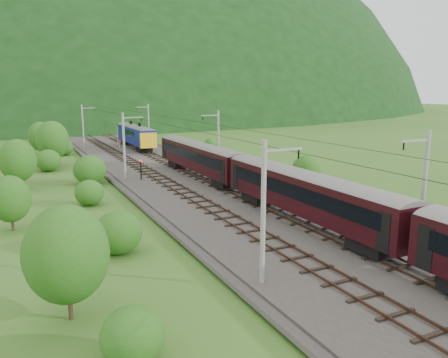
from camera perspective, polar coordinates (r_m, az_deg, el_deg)
name	(u,v)px	position (r m, az deg, el deg)	size (l,w,h in m)	color
ground	(348,268)	(28.75, 15.84, -11.10)	(600.00, 600.00, 0.00)	#34591C
railbed	(264,223)	(36.25, 5.28, -5.70)	(14.00, 220.00, 0.30)	#38332D
track_left	(238,224)	(35.05, 1.91, -5.89)	(2.40, 220.00, 0.27)	brown
track_right	(289,216)	(37.44, 8.44, -4.87)	(2.40, 220.00, 0.27)	brown
catenary_left	(125,145)	(53.30, -12.85, 4.37)	(2.54, 192.28, 8.00)	gray
catenary_right	(218,140)	(57.30, -0.82, 5.13)	(2.54, 192.28, 8.00)	gray
overhead_wires	(266,139)	(34.84, 5.49, 5.29)	(4.83, 198.00, 0.03)	black
mountain_main	(44,109)	(280.34, -22.51, 8.40)	(504.00, 360.00, 244.00)	black
train	(425,225)	(27.17, 24.72, -5.48)	(2.85, 136.27, 4.95)	black
hazard_post_near	(120,144)	(84.27, -13.49, 4.42)	(0.14, 0.14, 1.28)	red
hazard_post_far	(118,141)	(88.22, -13.71, 4.80)	(0.16, 0.16, 1.55)	red
signal	(141,168)	(53.31, -10.81, 1.42)	(0.27, 0.27, 2.40)	black
vegetation_left	(68,180)	(43.77, -19.76, -0.18)	(11.86, 145.74, 6.60)	#2A5416
vegetation_right	(411,200)	(41.82, 23.23, -2.51)	(5.20, 95.22, 3.15)	#2A5416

